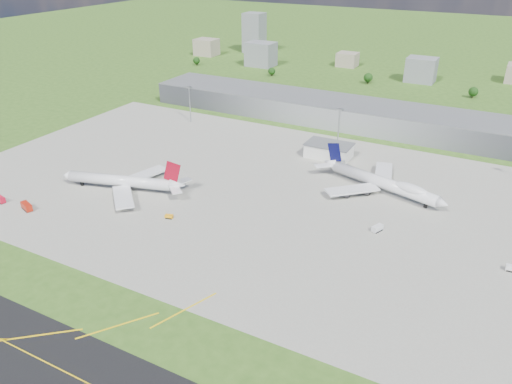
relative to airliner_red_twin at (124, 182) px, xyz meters
The scene contains 22 objects.
ground 156.95m from the airliner_red_twin, 64.68° to the left, with size 1400.00×1400.00×0.00m, color #34571B.
apron 83.54m from the airliner_red_twin, 22.42° to the left, with size 360.00×190.00×0.08m, color gray.
terminal 170.57m from the airliner_red_twin, 66.83° to the left, with size 300.00×42.00×15.00m, color gray.
ops_building 119.89m from the airliner_red_twin, 49.98° to the left, with size 26.00×16.00×8.00m, color silver.
mast_west 112.48m from the airliner_red_twin, 107.12° to the left, with size 3.50×2.00×25.90m.
mast_center 132.34m from the airliner_red_twin, 54.18° to the left, with size 3.50×2.00×25.90m.
airliner_red_twin is the anchor object (origin of this frame).
airliner_blue_quad 132.73m from the airliner_red_twin, 27.06° to the left, with size 71.03×54.54×18.96m.
fire_truck 47.48m from the airliner_red_twin, 125.24° to the right, with size 8.26×5.27×3.45m.
crash_tender 60.13m from the airliner_red_twin, 138.87° to the right, with size 6.26×3.66×3.09m.
tug_yellow 40.46m from the airliner_red_twin, 19.28° to the right, with size 4.10×3.04×1.81m.
van_white_near 128.50m from the airliner_red_twin, ahead, with size 4.55×6.19×2.84m.
van_white_far 182.45m from the airliner_red_twin, ahead, with size 4.91×2.52×2.49m.
bldg_far_w 347.30m from the airliner_red_twin, 116.12° to the left, with size 24.00×20.00×18.00m, color gray.
bldg_w 300.85m from the airliner_red_twin, 104.03° to the left, with size 28.00×22.00×24.00m, color slate.
bldg_cw 331.89m from the airliner_red_twin, 88.77° to the left, with size 20.00×18.00×14.00m, color gray.
bldg_c 314.18m from the airliner_red_twin, 73.90° to the left, with size 26.00×20.00×22.00m, color slate.
bldg_tall_w 369.87m from the airliner_red_twin, 107.79° to the left, with size 22.00×20.00×44.00m, color slate.
tree_far_w 293.61m from the airliner_red_twin, 116.91° to the left, with size 7.20×7.20×8.80m.
tree_w 260.36m from the airliner_red_twin, 99.48° to the left, with size 6.75×6.75×8.25m.
tree_c 275.85m from the airliner_red_twin, 80.17° to the left, with size 8.10×8.10×9.90m.
tree_e 299.97m from the airliner_red_twin, 62.80° to the left, with size 7.65×7.65×9.35m.
Camera 1 is at (101.63, -164.50, 115.05)m, focal length 35.00 mm.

